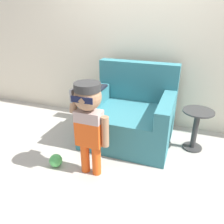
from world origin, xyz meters
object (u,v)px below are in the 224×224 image
Objects in this scene: toy_ball at (56,160)px; armchair at (130,116)px; person_child at (89,116)px; side_table at (196,126)px.

armchair is at bearing 55.96° from toy_ball.
armchair is 1.11× the size of person_child.
toy_ball is (-0.43, -0.05, -0.61)m from person_child.
side_table is (1.04, 0.89, -0.37)m from person_child.
toy_ball is (-1.47, -0.94, -0.25)m from side_table.
person_child is 1.42m from side_table.
armchair is 1.14m from toy_ball.
person_child reaches higher than toy_ball.
side_table reaches higher than toy_ball.
armchair is 7.65× the size of toy_ball.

